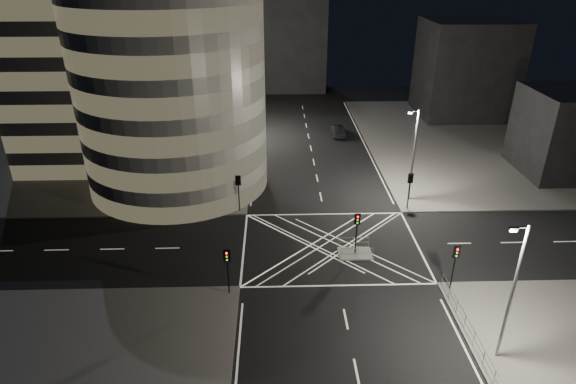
{
  "coord_description": "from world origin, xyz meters",
  "views": [
    {
      "loc": [
        -5.09,
        -37.46,
        24.02
      ],
      "look_at": [
        -3.79,
        5.22,
        3.0
      ],
      "focal_mm": 30.0,
      "sensor_mm": 36.0,
      "label": 1
    }
  ],
  "objects_px": {
    "central_island": "(355,254)",
    "sedan": "(337,131)",
    "traffic_signal_fr": "(410,184)",
    "traffic_signal_island": "(357,226)",
    "traffic_signal_nl": "(227,263)",
    "street_lamp_left_far": "(243,100)",
    "traffic_signal_nr": "(455,259)",
    "street_lamp_right_far": "(413,153)",
    "street_lamp_right_near": "(512,290)",
    "street_lamp_left_near": "(234,144)",
    "traffic_signal_fl": "(238,187)"
  },
  "relations": [
    {
      "from": "central_island",
      "to": "street_lamp_right_far",
      "type": "relative_size",
      "value": 0.3
    },
    {
      "from": "central_island",
      "to": "traffic_signal_fr",
      "type": "relative_size",
      "value": 0.75
    },
    {
      "from": "traffic_signal_nl",
      "to": "street_lamp_left_far",
      "type": "distance_m",
      "value": 36.9
    },
    {
      "from": "central_island",
      "to": "traffic_signal_nl",
      "type": "height_order",
      "value": "traffic_signal_nl"
    },
    {
      "from": "traffic_signal_fl",
      "to": "traffic_signal_nr",
      "type": "bearing_deg",
      "value": -37.69
    },
    {
      "from": "street_lamp_right_far",
      "to": "sedan",
      "type": "bearing_deg",
      "value": 103.82
    },
    {
      "from": "traffic_signal_nr",
      "to": "traffic_signal_island",
      "type": "relative_size",
      "value": 1.0
    },
    {
      "from": "central_island",
      "to": "traffic_signal_nl",
      "type": "relative_size",
      "value": 0.75
    },
    {
      "from": "traffic_signal_nl",
      "to": "traffic_signal_fr",
      "type": "relative_size",
      "value": 1.0
    },
    {
      "from": "traffic_signal_nl",
      "to": "traffic_signal_island",
      "type": "distance_m",
      "value": 12.03
    },
    {
      "from": "street_lamp_right_far",
      "to": "street_lamp_right_near",
      "type": "height_order",
      "value": "same"
    },
    {
      "from": "street_lamp_left_near",
      "to": "central_island",
      "type": "bearing_deg",
      "value": -49.73
    },
    {
      "from": "street_lamp_left_far",
      "to": "street_lamp_right_near",
      "type": "xyz_separation_m",
      "value": [
        18.87,
        -44.0,
        0.0
      ]
    },
    {
      "from": "street_lamp_right_far",
      "to": "traffic_signal_fr",
      "type": "bearing_deg",
      "value": -106.11
    },
    {
      "from": "traffic_signal_island",
      "to": "sedan",
      "type": "xyz_separation_m",
      "value": [
        2.25,
        31.6,
        -2.13
      ]
    },
    {
      "from": "street_lamp_right_near",
      "to": "sedan",
      "type": "bearing_deg",
      "value": 96.71
    },
    {
      "from": "traffic_signal_fl",
      "to": "traffic_signal_fr",
      "type": "xyz_separation_m",
      "value": [
        17.6,
        0.0,
        0.0
      ]
    },
    {
      "from": "traffic_signal_nr",
      "to": "sedan",
      "type": "bearing_deg",
      "value": 97.03
    },
    {
      "from": "traffic_signal_fl",
      "to": "traffic_signal_nl",
      "type": "bearing_deg",
      "value": -90.0
    },
    {
      "from": "street_lamp_left_far",
      "to": "street_lamp_right_near",
      "type": "relative_size",
      "value": 1.0
    },
    {
      "from": "traffic_signal_nl",
      "to": "street_lamp_left_near",
      "type": "bearing_deg",
      "value": 91.94
    },
    {
      "from": "traffic_signal_fl",
      "to": "street_lamp_right_far",
      "type": "height_order",
      "value": "street_lamp_right_far"
    },
    {
      "from": "traffic_signal_nl",
      "to": "sedan",
      "type": "distance_m",
      "value": 39.2
    },
    {
      "from": "traffic_signal_island",
      "to": "street_lamp_left_near",
      "type": "bearing_deg",
      "value": 130.27
    },
    {
      "from": "street_lamp_left_far",
      "to": "street_lamp_right_far",
      "type": "height_order",
      "value": "same"
    },
    {
      "from": "street_lamp_left_far",
      "to": "central_island",
      "type": "bearing_deg",
      "value": -70.05
    },
    {
      "from": "traffic_signal_nr",
      "to": "street_lamp_left_far",
      "type": "bearing_deg",
      "value": 116.36
    },
    {
      "from": "street_lamp_right_far",
      "to": "traffic_signal_fl",
      "type": "bearing_deg",
      "value": -173.12
    },
    {
      "from": "traffic_signal_fr",
      "to": "street_lamp_left_far",
      "type": "relative_size",
      "value": 0.4
    },
    {
      "from": "traffic_signal_fr",
      "to": "street_lamp_right_far",
      "type": "relative_size",
      "value": 0.4
    },
    {
      "from": "sedan",
      "to": "street_lamp_left_near",
      "type": "bearing_deg",
      "value": 48.8
    },
    {
      "from": "traffic_signal_nr",
      "to": "street_lamp_right_far",
      "type": "distance_m",
      "value": 16.03
    },
    {
      "from": "traffic_signal_fl",
      "to": "street_lamp_right_far",
      "type": "relative_size",
      "value": 0.4
    },
    {
      "from": "traffic_signal_nr",
      "to": "street_lamp_right_near",
      "type": "bearing_deg",
      "value": -84.96
    },
    {
      "from": "traffic_signal_nl",
      "to": "street_lamp_right_near",
      "type": "relative_size",
      "value": 0.4
    },
    {
      "from": "traffic_signal_nr",
      "to": "street_lamp_right_near",
      "type": "height_order",
      "value": "street_lamp_right_near"
    },
    {
      "from": "traffic_signal_nr",
      "to": "traffic_signal_island",
      "type": "xyz_separation_m",
      "value": [
        -6.8,
        5.3,
        0.0
      ]
    },
    {
      "from": "central_island",
      "to": "sedan",
      "type": "bearing_deg",
      "value": 85.93
    },
    {
      "from": "traffic_signal_nl",
      "to": "street_lamp_left_far",
      "type": "bearing_deg",
      "value": 90.99
    },
    {
      "from": "street_lamp_right_near",
      "to": "traffic_signal_island",
      "type": "bearing_deg",
      "value": 120.75
    },
    {
      "from": "traffic_signal_fr",
      "to": "street_lamp_right_near",
      "type": "xyz_separation_m",
      "value": [
        0.64,
        -20.8,
        2.63
      ]
    },
    {
      "from": "traffic_signal_nl",
      "to": "street_lamp_left_far",
      "type": "height_order",
      "value": "street_lamp_left_far"
    },
    {
      "from": "central_island",
      "to": "street_lamp_left_far",
      "type": "bearing_deg",
      "value": 109.95
    },
    {
      "from": "traffic_signal_fr",
      "to": "street_lamp_right_far",
      "type": "bearing_deg",
      "value": 73.89
    },
    {
      "from": "traffic_signal_fr",
      "to": "street_lamp_left_near",
      "type": "relative_size",
      "value": 0.4
    },
    {
      "from": "traffic_signal_island",
      "to": "street_lamp_right_far",
      "type": "height_order",
      "value": "street_lamp_right_far"
    },
    {
      "from": "traffic_signal_fl",
      "to": "street_lamp_left_near",
      "type": "height_order",
      "value": "street_lamp_left_near"
    },
    {
      "from": "traffic_signal_fr",
      "to": "traffic_signal_nr",
      "type": "distance_m",
      "value": 13.6
    },
    {
      "from": "traffic_signal_nl",
      "to": "street_lamp_left_near",
      "type": "height_order",
      "value": "street_lamp_left_near"
    },
    {
      "from": "traffic_signal_fr",
      "to": "traffic_signal_island",
      "type": "height_order",
      "value": "same"
    }
  ]
}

